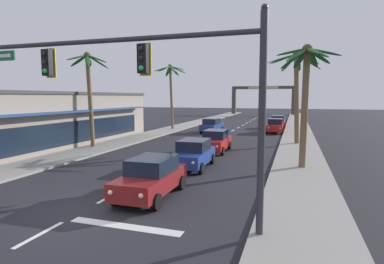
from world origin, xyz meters
name	(u,v)px	position (x,y,z in m)	size (l,w,h in m)	color
ground_plane	(80,213)	(0.00, 0.00, 0.00)	(220.00, 220.00, 0.00)	#232328
sidewalk_right	(299,144)	(7.80, 20.00, 0.07)	(3.20, 110.00, 0.14)	gray
sidewalk_left	(141,137)	(-7.80, 20.00, 0.07)	(3.20, 110.00, 0.14)	gray
lane_markings	(216,142)	(0.44, 19.15, 0.00)	(4.28, 86.18, 0.01)	silver
traffic_signal_mast	(147,76)	(2.84, -0.12, 4.89)	(11.39, 0.41, 6.82)	#2D2D33
sedan_lead_at_stop_bar	(151,177)	(1.68, 2.55, 0.85)	(1.97, 4.46, 1.68)	maroon
sedan_third_in_queue	(193,154)	(1.67, 8.43, 0.85)	(2.04, 4.49, 1.68)	navy
sedan_fifth_in_queue	(215,141)	(1.59, 14.31, 0.85)	(2.00, 4.47, 1.68)	red
sedan_oncoming_far	(212,125)	(-2.00, 27.16, 0.85)	(2.15, 4.52, 1.68)	navy
sedan_parked_nearest_kerb	(278,122)	(5.19, 35.31, 0.85)	(2.00, 4.47, 1.68)	red
sedan_parked_mid_kerb	(275,126)	(5.21, 29.17, 0.85)	(2.02, 4.48, 1.68)	red
palm_left_second	(89,81)	(-8.66, 12.82, 5.51)	(3.74, 3.62, 7.85)	brown
palm_left_third	(170,80)	(-7.89, 28.68, 6.34)	(4.31, 4.17, 8.36)	brown
palm_right_second	(306,80)	(7.94, 9.94, 5.17)	(3.58, 3.42, 7.20)	brown
palm_right_third	(296,78)	(7.39, 20.02, 5.87)	(4.61, 4.57, 8.18)	brown
storefront_strip_left	(48,119)	(-12.77, 12.63, 2.33)	(7.67, 23.12, 4.66)	gray
town_gateway_arch	(263,96)	(0.00, 68.24, 4.40)	(14.87, 0.90, 6.79)	#423D38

